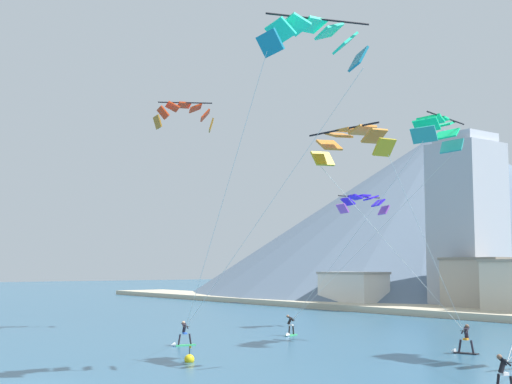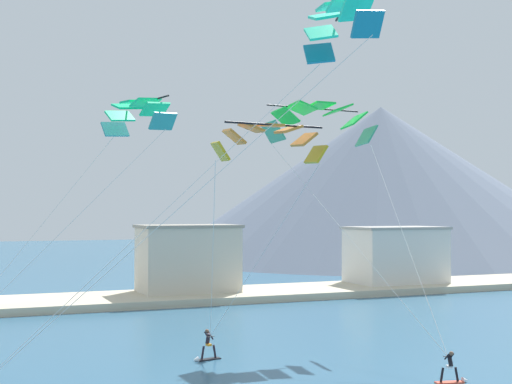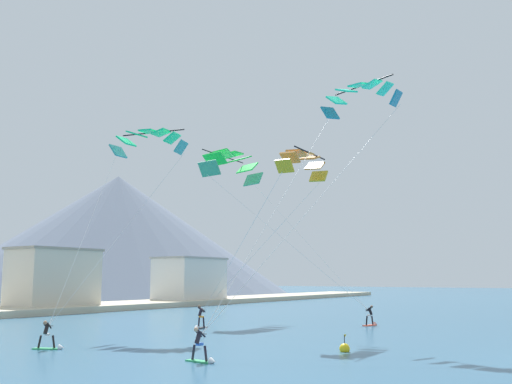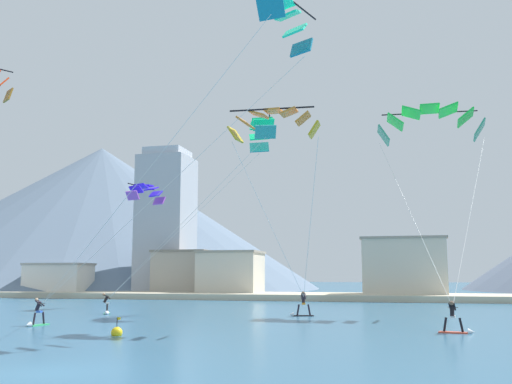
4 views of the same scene
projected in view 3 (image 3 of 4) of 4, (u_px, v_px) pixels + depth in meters
name	position (u px, v px, depth m)	size (l,w,h in m)	color
kitesurfer_near_lead	(200.00, 321.00, 43.95)	(1.78, 0.75, 1.83)	black
kitesurfer_near_trail	(202.00, 352.00, 26.28)	(0.64, 1.77, 1.68)	#33B266
kitesurfer_mid_center	(50.00, 341.00, 31.06)	(1.17, 1.72, 1.63)	#33B266
kitesurfer_far_left	(371.00, 319.00, 46.47)	(1.79, 0.75, 1.72)	#E54C33
parafoil_kite_near_lead	(302.00, 162.00, 40.63)	(5.54, 9.89, 11.38)	gold
parafoil_kite_near_trail	(359.00, 96.00, 40.22)	(16.44, 6.19, 16.32)	teal
parafoil_kite_mid_center	(149.00, 140.00, 44.45)	(12.87, 6.85, 14.11)	teal
parafoil_kite_far_left	(232.00, 164.00, 56.41)	(8.24, 15.32, 14.83)	#309A72
race_marker_buoy	(345.00, 349.00, 30.05)	(0.56, 0.56, 1.02)	yellow
shore_building_harbour_front	(190.00, 280.00, 85.79)	(10.40, 6.81, 6.90)	silver
shore_building_quay_west	(54.00, 279.00, 66.12)	(9.75, 5.96, 7.29)	beige
mountain_peak_west_ridge	(116.00, 234.00, 136.83)	(83.00, 83.00, 28.34)	slate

